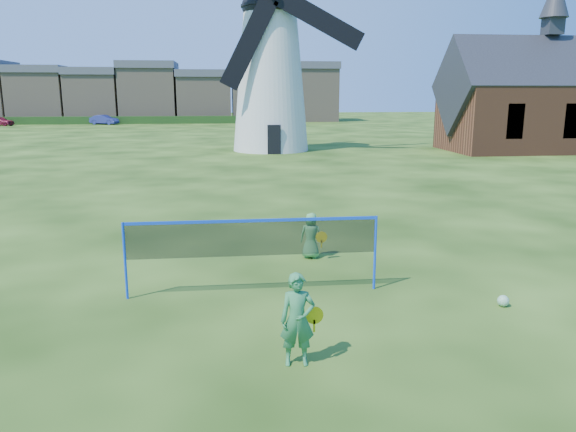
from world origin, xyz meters
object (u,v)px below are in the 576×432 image
(windmill, at_px, (270,70))
(car_left, at_px, (0,121))
(badminton_net, at_px, (253,239))
(car_right, at_px, (104,120))
(chapel, at_px, (545,103))
(play_ball, at_px, (503,301))
(player_girl, at_px, (298,320))
(player_boy, at_px, (311,236))

(windmill, height_order, car_left, windmill)
(badminton_net, relative_size, car_right, 1.36)
(chapel, bearing_deg, play_ball, -121.86)
(chapel, relative_size, car_left, 4.02)
(player_girl, height_order, play_ball, player_girl)
(player_girl, distance_m, car_left, 72.41)
(chapel, height_order, car_left, chapel)
(chapel, relative_size, player_boy, 12.46)
(chapel, distance_m, car_left, 62.56)
(windmill, relative_size, car_right, 4.39)
(windmill, bearing_deg, player_girl, -94.09)
(player_girl, relative_size, car_left, 0.40)
(badminton_net, relative_size, car_left, 1.44)
(car_right, bearing_deg, windmill, -130.61)
(player_girl, bearing_deg, car_left, 116.21)
(badminton_net, height_order, player_girl, badminton_net)
(windmill, height_order, car_right, windmill)
(car_left, xyz_separation_m, car_right, (12.46, 1.65, 0.02))
(badminton_net, distance_m, car_right, 66.87)
(car_left, bearing_deg, chapel, -109.34)
(chapel, relative_size, car_right, 3.78)
(player_girl, distance_m, car_right, 69.96)
(player_boy, distance_m, car_left, 67.96)
(player_boy, bearing_deg, chapel, -109.42)
(play_ball, height_order, car_left, car_left)
(chapel, xyz_separation_m, player_girl, (-21.41, -29.52, -2.64))
(car_left, height_order, car_right, car_right)
(car_right, bearing_deg, player_boy, -142.44)
(windmill, xyz_separation_m, player_boy, (-1.23, -26.39, -5.03))
(player_boy, relative_size, car_right, 0.30)
(windmill, distance_m, badminton_net, 29.20)
(chapel, height_order, badminton_net, chapel)
(chapel, bearing_deg, badminton_net, -129.61)
(badminton_net, distance_m, car_left, 69.42)
(windmill, xyz_separation_m, car_right, (-18.93, 36.16, -4.98))
(player_boy, relative_size, car_left, 0.32)
(chapel, distance_m, player_girl, 36.56)
(badminton_net, xyz_separation_m, car_left, (-28.62, 63.24, -0.54))
(windmill, bearing_deg, badminton_net, -95.50)
(chapel, xyz_separation_m, car_left, (-50.53, 36.78, -2.75))
(badminton_net, height_order, car_right, badminton_net)
(windmill, distance_m, play_ball, 30.52)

